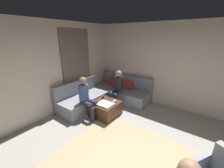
{
  "coord_description": "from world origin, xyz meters",
  "views": [
    {
      "loc": [
        0.8,
        -1.7,
        2.28
      ],
      "look_at": [
        -1.63,
        1.63,
        0.85
      ],
      "focal_mm": 22.44,
      "sensor_mm": 36.0,
      "label": 1
    }
  ],
  "objects_px": {
    "ottoman": "(105,109)",
    "game_remote": "(114,101)",
    "coffee_mug": "(103,97)",
    "sectional_couch": "(106,95)",
    "person_on_couch_side": "(86,96)",
    "person_on_couch_back": "(117,87)"
  },
  "relations": [
    {
      "from": "ottoman",
      "to": "coffee_mug",
      "type": "relative_size",
      "value": 8.0
    },
    {
      "from": "ottoman",
      "to": "person_on_couch_back",
      "type": "xyz_separation_m",
      "value": [
        -0.09,
        0.76,
        0.45
      ]
    },
    {
      "from": "ottoman",
      "to": "sectional_couch",
      "type": "bearing_deg",
      "value": 126.97
    },
    {
      "from": "sectional_couch",
      "to": "person_on_couch_side",
      "type": "relative_size",
      "value": 2.12
    },
    {
      "from": "person_on_couch_side",
      "to": "game_remote",
      "type": "bearing_deg",
      "value": 136.63
    },
    {
      "from": "person_on_couch_back",
      "to": "game_remote",
      "type": "bearing_deg",
      "value": 117.15
    },
    {
      "from": "ottoman",
      "to": "person_on_couch_back",
      "type": "distance_m",
      "value": 0.88
    },
    {
      "from": "sectional_couch",
      "to": "person_on_couch_side",
      "type": "bearing_deg",
      "value": -82.17
    },
    {
      "from": "game_remote",
      "to": "sectional_couch",
      "type": "bearing_deg",
      "value": 145.79
    },
    {
      "from": "game_remote",
      "to": "person_on_couch_side",
      "type": "bearing_deg",
      "value": -133.37
    },
    {
      "from": "sectional_couch",
      "to": "person_on_couch_back",
      "type": "height_order",
      "value": "person_on_couch_back"
    },
    {
      "from": "coffee_mug",
      "to": "person_on_couch_back",
      "type": "distance_m",
      "value": 0.62
    },
    {
      "from": "coffee_mug",
      "to": "person_on_couch_back",
      "type": "bearing_deg",
      "value": 77.75
    },
    {
      "from": "ottoman",
      "to": "game_remote",
      "type": "xyz_separation_m",
      "value": [
        0.18,
        0.22,
        0.22
      ]
    },
    {
      "from": "sectional_couch",
      "to": "game_remote",
      "type": "distance_m",
      "value": 0.87
    },
    {
      "from": "ottoman",
      "to": "person_on_couch_side",
      "type": "height_order",
      "value": "person_on_couch_side"
    },
    {
      "from": "coffee_mug",
      "to": "game_remote",
      "type": "bearing_deg",
      "value": 5.71
    },
    {
      "from": "sectional_couch",
      "to": "person_on_couch_side",
      "type": "height_order",
      "value": "person_on_couch_side"
    },
    {
      "from": "sectional_couch",
      "to": "coffee_mug",
      "type": "bearing_deg",
      "value": -59.44
    },
    {
      "from": "sectional_couch",
      "to": "ottoman",
      "type": "distance_m",
      "value": 0.88
    },
    {
      "from": "coffee_mug",
      "to": "person_on_couch_back",
      "type": "height_order",
      "value": "person_on_couch_back"
    },
    {
      "from": "sectional_couch",
      "to": "game_remote",
      "type": "relative_size",
      "value": 17.0
    }
  ]
}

